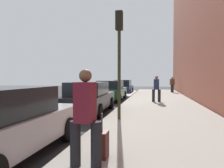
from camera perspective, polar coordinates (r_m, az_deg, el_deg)
ground_plane at (r=15.50m, az=0.48°, el=-4.69°), size 56.00×56.00×0.00m
sidewalk at (r=15.23m, az=12.81°, el=-4.56°), size 28.00×4.60×0.15m
lane_stripe_centre at (r=16.40m, az=-10.61°, el=-4.36°), size 28.00×0.14×0.01m
snow_bank_curb at (r=21.07m, az=5.29°, el=-2.73°), size 7.59×0.56×0.22m
parked_car_silver at (r=5.01m, az=-28.00°, el=-9.46°), size 4.47×1.90×1.51m
parked_car_black at (r=10.35m, az=-6.40°, el=-3.63°), size 4.84×2.02×1.51m
parked_car_green at (r=15.99m, az=-0.23°, el=-1.77°), size 4.63×1.91×1.51m
parked_car_navy at (r=22.31m, az=3.04°, el=-0.82°), size 4.19×1.91×1.51m
pedestrian_navy_coat at (r=13.95m, az=12.05°, el=-1.06°), size 0.50×0.56×1.71m
pedestrian_brown_coat at (r=23.71m, az=16.15°, el=-0.04°), size 0.54×0.51×1.68m
pedestrian_burgundy_coat at (r=3.69m, az=-7.25°, el=-8.43°), size 0.47×0.56×1.71m
traffic_light_pole at (r=7.95m, az=1.99°, el=10.34°), size 0.35×0.26×4.05m
rolling_suitcase at (r=4.25m, az=-2.77°, el=-16.15°), size 0.34×0.22×0.87m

